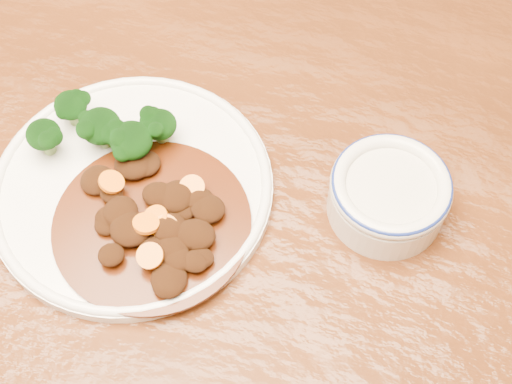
% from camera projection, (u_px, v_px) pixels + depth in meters
% --- Properties ---
extents(dining_table, '(1.52, 0.93, 0.75)m').
position_uv_depth(dining_table, '(110.00, 255.00, 0.78)').
color(dining_table, '#56280F').
rests_on(dining_table, ground).
extents(dinner_plate, '(0.29, 0.29, 0.02)m').
position_uv_depth(dinner_plate, '(132.00, 187.00, 0.72)').
color(dinner_plate, white).
rests_on(dinner_plate, dining_table).
extents(broccoli_florets, '(0.14, 0.08, 0.05)m').
position_uv_depth(broccoli_florets, '(105.00, 129.00, 0.72)').
color(broccoli_florets, '#6F8F4A').
rests_on(broccoli_florets, dinner_plate).
extents(mince_stew, '(0.19, 0.19, 0.03)m').
position_uv_depth(mince_stew, '(154.00, 220.00, 0.68)').
color(mince_stew, '#481C07').
rests_on(mince_stew, dinner_plate).
extents(dip_bowl, '(0.12, 0.12, 0.05)m').
position_uv_depth(dip_bowl, '(389.00, 194.00, 0.69)').
color(dip_bowl, beige).
rests_on(dip_bowl, dining_table).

